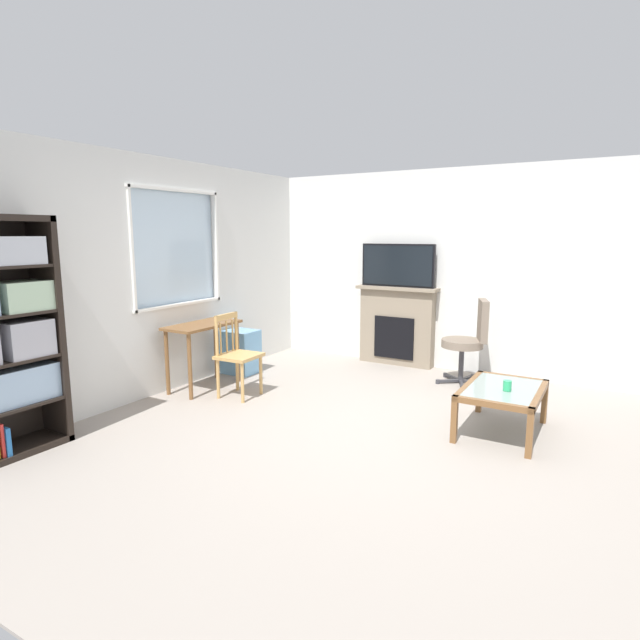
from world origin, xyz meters
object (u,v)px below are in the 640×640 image
(wooden_chair, at_px, (236,354))
(fireplace, at_px, (397,325))
(office_chair, at_px, (470,337))
(desk_under_window, at_px, (203,335))
(coffee_table, at_px, (503,394))
(sippy_cup, at_px, (507,386))
(tv, at_px, (398,265))
(plastic_drawer_unit, at_px, (241,352))

(wooden_chair, height_order, fireplace, fireplace)
(office_chair, bearing_deg, wooden_chair, 130.37)
(desk_under_window, distance_m, office_chair, 3.09)
(coffee_table, relative_size, sippy_cup, 10.37)
(fireplace, relative_size, office_chair, 1.11)
(fireplace, bearing_deg, office_chair, -111.45)
(desk_under_window, distance_m, wooden_chair, 0.54)
(fireplace, height_order, tv, tv)
(desk_under_window, relative_size, coffee_table, 0.95)
(fireplace, relative_size, coffee_table, 1.19)
(desk_under_window, height_order, tv, tv)
(desk_under_window, height_order, office_chair, office_chair)
(plastic_drawer_unit, height_order, coffee_table, plastic_drawer_unit)
(wooden_chair, bearing_deg, coffee_table, -82.18)
(plastic_drawer_unit, bearing_deg, office_chair, -69.43)
(desk_under_window, xyz_separation_m, fireplace, (2.13, -1.49, -0.08))
(tv, bearing_deg, wooden_chair, 155.72)
(fireplace, bearing_deg, desk_under_window, 145.13)
(plastic_drawer_unit, distance_m, tv, 2.33)
(tv, bearing_deg, office_chair, -110.62)
(wooden_chair, bearing_deg, office_chair, -49.63)
(sippy_cup, bearing_deg, office_chair, 25.38)
(tv, relative_size, office_chair, 1.00)
(wooden_chair, xyz_separation_m, coffee_table, (0.37, -2.70, -0.11))
(fireplace, distance_m, tv, 0.81)
(wooden_chair, distance_m, coffee_table, 2.73)
(desk_under_window, xyz_separation_m, sippy_cup, (0.25, -3.26, -0.15))
(sippy_cup, bearing_deg, coffee_table, 30.72)
(plastic_drawer_unit, bearing_deg, tv, -47.83)
(plastic_drawer_unit, xyz_separation_m, fireplace, (1.41, -1.54, 0.26))
(desk_under_window, bearing_deg, tv, -35.10)
(desk_under_window, xyz_separation_m, office_chair, (1.71, -2.57, -0.06))
(sippy_cup, bearing_deg, tv, 43.59)
(plastic_drawer_unit, relative_size, fireplace, 0.49)
(fireplace, xyz_separation_m, coffee_table, (-1.80, -1.73, -0.18))
(desk_under_window, bearing_deg, office_chair, -56.41)
(desk_under_window, bearing_deg, wooden_chair, -94.59)
(plastic_drawer_unit, height_order, tv, tv)
(office_chair, relative_size, coffee_table, 1.07)
(wooden_chair, height_order, plastic_drawer_unit, wooden_chair)
(coffee_table, bearing_deg, tv, 44.06)
(wooden_chair, height_order, coffee_table, wooden_chair)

